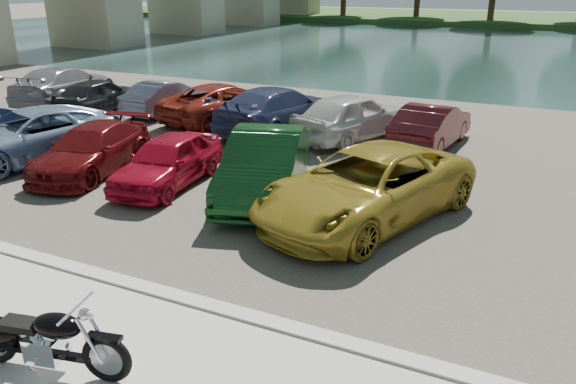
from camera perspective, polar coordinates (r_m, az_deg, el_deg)
name	(u,v)px	position (r m, az deg, el deg)	size (l,w,h in m)	color
ground	(99,381)	(8.06, -18.64, -17.73)	(200.00, 200.00, 0.00)	#595447
kerb	(188,301)	(9.25, -10.11, -10.89)	(60.00, 0.30, 0.14)	#B6B3AB
parking_lot	(365,155)	(16.74, 7.84, 3.75)	(60.00, 18.00, 0.04)	#454037
river	(489,50)	(44.82, 19.78, 13.40)	(120.00, 40.00, 0.00)	#1A2F2C
far_bank	(523,19)	(76.58, 22.78, 15.86)	(120.00, 24.00, 0.60)	#234518
motorcycle	(33,339)	(8.13, -24.50, -13.39)	(2.30, 0.88, 1.05)	black
car_2	(31,136)	(17.44, -24.67, 5.24)	(2.39, 5.18, 1.44)	#7D98B7
car_3	(91,149)	(15.80, -19.34, 4.10)	(1.71, 4.21, 1.22)	#5D0D0F
car_4	(167,161)	(14.23, -12.15, 3.14)	(1.49, 3.71, 1.27)	#A90B24
car_5	(265,165)	(13.16, -2.33, 2.79)	(1.63, 4.68, 1.54)	#0F3916
car_6	(366,186)	(11.93, 7.94, 0.59)	(2.51, 5.44, 1.51)	#A18725
car_7	(64,85)	(25.26, -21.79, 10.07)	(2.13, 5.25, 1.52)	gray
car_8	(99,95)	(23.18, -18.69, 9.34)	(1.55, 3.85, 1.31)	black
car_9	(165,97)	(22.27, -12.36, 9.43)	(1.32, 3.78, 1.25)	slate
car_10	(224,103)	(20.53, -6.50, 9.02)	(2.28, 4.94, 1.37)	maroon
car_11	(277,109)	(18.99, -1.10, 8.40)	(2.12, 5.21, 1.51)	navy
car_12	(352,116)	(18.15, 6.52, 7.69)	(1.79, 4.45, 1.51)	silver
car_13	(431,125)	(17.76, 14.35, 6.57)	(1.41, 4.04, 1.33)	#481317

